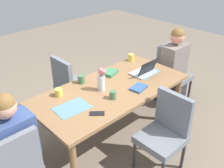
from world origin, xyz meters
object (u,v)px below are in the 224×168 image
Objects in this scene: phone_black at (97,113)px; book_blue_cover at (110,73)px; coffee_mug_centre_left at (59,92)px; coffee_mug_centre_right at (131,57)px; chair_head_left_left_mid at (14,166)px; chair_near_left_far at (165,130)px; book_red_cover at (139,88)px; person_head_right_left_near at (173,71)px; dining_table at (112,93)px; chair_head_right_left_near at (171,70)px; flower_vase at (101,79)px; person_head_left_left_mid at (16,156)px; chair_far_right_near at (70,84)px; coffee_mug_near_left at (81,79)px; laptop_head_right_left_near at (144,71)px; coffee_mug_near_right at (113,95)px.

book_blue_cover is at bearing -99.56° from phone_black.
coffee_mug_centre_left is 0.89× the size of coffee_mug_centre_right.
book_blue_cover is at bearing 14.05° from chair_head_left_left_mid.
chair_near_left_far reaches higher than book_red_cover.
person_head_right_left_near is 1.76m from phone_black.
chair_near_left_far reaches higher than dining_table.
flower_vase is (-1.44, -0.01, 0.38)m from chair_head_right_left_near.
chair_far_right_near is (1.19, 0.82, -0.03)m from person_head_left_left_mid.
person_head_left_left_mid is 0.85m from phone_black.
person_head_right_left_near reaches higher than chair_near_left_far.
dining_table is at bearing -153.25° from coffee_mug_centre_right.
chair_head_right_left_near is at bearing 3.58° from chair_head_left_left_mid.
person_head_right_left_near is at bearing -128.76° from chair_head_right_left_near.
coffee_mug_centre_right is at bearing 4.05° from coffee_mug_centre_left.
book_red_cover is (0.77, -0.52, -0.03)m from coffee_mug_centre_left.
flower_vase reaches higher than book_blue_cover.
person_head_left_left_mid reaches higher than flower_vase.
person_head_left_left_mid is at bearing -175.78° from flower_vase.
person_head_left_left_mid is 1.16m from coffee_mug_near_left.
coffee_mug_centre_left is 0.79m from book_blue_cover.
laptop_head_right_left_near is (1.87, 0.08, 0.28)m from chair_head_left_left_mid.
person_head_left_left_mid is (0.06, 0.07, 0.03)m from chair_head_left_left_mid.
flower_vase is at bearing -94.42° from chair_far_right_near.
book_red_cover is 0.51m from book_blue_cover.
chair_head_left_left_mid is 1.26m from flower_vase.
chair_far_right_near is 0.83m from flower_vase.
coffee_mug_near_right is 1.05m from coffee_mug_centre_right.
phone_black is (-0.55, 0.47, 0.24)m from chair_near_left_far.
chair_head_left_left_mid is 10.26× the size of coffee_mug_centre_left.
coffee_mug_centre_left is at bearing -170.63° from coffee_mug_near_left.
person_head_left_left_mid is 1.83m from laptop_head_right_left_near.
chair_near_left_far reaches higher than coffee_mug_centre_left.
chair_near_left_far is 1.34m from coffee_mug_centre_right.
coffee_mug_centre_right is (1.30, 0.09, 0.01)m from coffee_mug_centre_left.
coffee_mug_centre_left is (-1.11, 0.32, 0.00)m from laptop_head_right_left_near.
chair_head_right_left_near is at bearing 32.70° from chair_near_left_far.
coffee_mug_centre_left is at bearing 162.68° from book_blue_cover.
chair_far_right_near reaches higher than book_blue_cover.
chair_near_left_far is at bearing -120.87° from coffee_mug_centre_right.
person_head_right_left_near is 1.09m from book_red_cover.
book_red_cover is (0.28, -1.02, 0.25)m from chair_far_right_near.
coffee_mug_centre_right is at bearing 31.43° from coffee_mug_near_right.
coffee_mug_near_right is (-0.23, 0.57, 0.28)m from chair_near_left_far.
phone_black is (0.08, -0.56, -0.04)m from coffee_mug_centre_left.
flower_vase is 3.26× the size of coffee_mug_centre_left.
person_head_right_left_near is 0.75m from laptop_head_right_left_near.
chair_head_right_left_near is at bearing -10.96° from coffee_mug_near_left.
book_red_cover reaches higher than dining_table.
chair_head_right_left_near is 1.00× the size of chair_far_right_near.
person_head_left_left_mid is 11.75× the size of coffee_mug_near_left.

